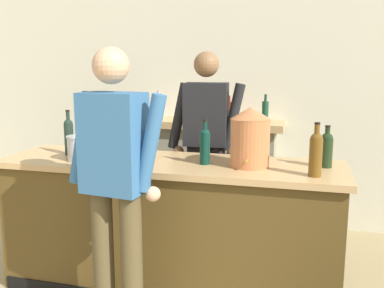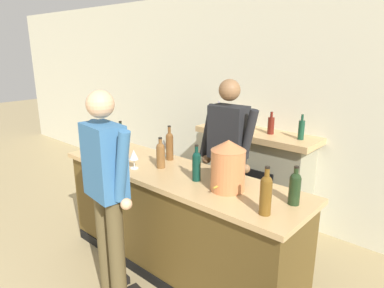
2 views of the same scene
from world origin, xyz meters
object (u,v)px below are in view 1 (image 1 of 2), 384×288
object	(u,v)px
wine_glass_mid_counter	(129,136)
wine_glass_back_row	(113,146)
person_customer	(115,184)
wine_bottle_rose_blush	(145,142)
person_bartender	(206,147)
wine_bottle_chardonnay_pale	(327,148)
wine_bottle_merlot_tall	(69,135)
fireplace_stone	(211,173)
wine_bottle_cabernet_heavy	(316,152)
wine_bottle_burgundy_dark	(205,145)
wine_bottle_port_short	(142,134)
copper_dispenser	(250,137)
ice_bucket_steel	(80,148)

from	to	relation	value
wine_glass_mid_counter	wine_glass_back_row	size ratio (longest dim) A/B	0.98
person_customer	wine_bottle_rose_blush	size ratio (longest dim) A/B	6.12
person_bartender	wine_bottle_chardonnay_pale	distance (m)	1.09
person_bartender	wine_bottle_chardonnay_pale	bearing A→B (deg)	-28.22
wine_bottle_merlot_tall	wine_glass_back_row	size ratio (longest dim) A/B	1.94
fireplace_stone	wine_bottle_cabernet_heavy	xyz separation A→B (m)	(0.99, -1.53, 0.57)
wine_bottle_burgundy_dark	wine_glass_mid_counter	xyz separation A→B (m)	(-0.69, 0.29, -0.02)
wine_bottle_merlot_tall	wine_bottle_cabernet_heavy	bearing A→B (deg)	-6.43
fireplace_stone	wine_bottle_port_short	world-z (taller)	fireplace_stone
fireplace_stone	wine_glass_mid_counter	xyz separation A→B (m)	(-0.44, -1.10, 0.54)
wine_bottle_chardonnay_pale	wine_bottle_merlot_tall	bearing A→B (deg)	-178.00
person_customer	wine_bottle_chardonnay_pale	size ratio (longest dim) A/B	6.20
copper_dispenser	wine_glass_mid_counter	size ratio (longest dim) A/B	2.32
wine_bottle_cabernet_heavy	wine_bottle_merlot_tall	world-z (taller)	wine_bottle_merlot_tall
person_customer	wine_bottle_rose_blush	xyz separation A→B (m)	(-0.06, 0.64, 0.14)
wine_bottle_merlot_tall	wine_glass_back_row	distance (m)	0.52
person_customer	wine_glass_back_row	distance (m)	0.53
fireplace_stone	wine_bottle_port_short	distance (m)	1.32
ice_bucket_steel	wine_bottle_cabernet_heavy	xyz separation A→B (m)	(1.64, -0.04, 0.06)
ice_bucket_steel	copper_dispenser	bearing A→B (deg)	5.78
wine_bottle_merlot_tall	fireplace_stone	bearing A→B (deg)	57.63
wine_bottle_burgundy_dark	wine_bottle_rose_blush	world-z (taller)	wine_bottle_burgundy_dark
fireplace_stone	person_customer	bearing A→B (deg)	-94.11
person_customer	wine_bottle_chardonnay_pale	bearing A→B (deg)	31.49
wine_bottle_rose_blush	wine_bottle_port_short	world-z (taller)	wine_bottle_port_short
wine_bottle_burgundy_dark	wine_bottle_cabernet_heavy	world-z (taller)	wine_bottle_cabernet_heavy
ice_bucket_steel	person_customer	bearing A→B (deg)	-45.04
wine_bottle_merlot_tall	wine_bottle_rose_blush	bearing A→B (deg)	-3.23
person_bartender	wine_bottle_port_short	bearing A→B (deg)	-136.72
person_bartender	wine_bottle_chardonnay_pale	size ratio (longest dim) A/B	6.23
wine_bottle_merlot_tall	wine_bottle_port_short	bearing A→B (deg)	19.13
wine_bottle_rose_blush	wine_bottle_cabernet_heavy	bearing A→B (deg)	-8.12
person_customer	wine_bottle_merlot_tall	bearing A→B (deg)	135.93
person_customer	wine_bottle_port_short	size ratio (longest dim) A/B	5.12
person_customer	copper_dispenser	bearing A→B (deg)	41.86
person_bartender	wine_bottle_merlot_tall	distance (m)	1.13
fireplace_stone	copper_dispenser	bearing A→B (deg)	-67.68
fireplace_stone	ice_bucket_steel	size ratio (longest dim) A/B	7.51
copper_dispenser	wine_bottle_port_short	world-z (taller)	copper_dispenser
wine_bottle_merlot_tall	wine_glass_mid_counter	distance (m)	0.47
fireplace_stone	wine_glass_back_row	world-z (taller)	fireplace_stone
copper_dispenser	wine_bottle_rose_blush	size ratio (longest dim) A/B	1.40
wine_bottle_chardonnay_pale	wine_glass_mid_counter	world-z (taller)	wine_bottle_chardonnay_pale
person_customer	wine_bottle_burgundy_dark	xyz separation A→B (m)	(0.40, 0.62, 0.15)
ice_bucket_steel	wine_bottle_cabernet_heavy	distance (m)	1.65
wine_bottle_cabernet_heavy	wine_bottle_chardonnay_pale	xyz separation A→B (m)	(0.08, 0.27, -0.02)
person_bartender	person_customer	bearing A→B (deg)	-101.47
wine_bottle_burgundy_dark	fireplace_stone	bearing A→B (deg)	100.31
person_bartender	wine_bottle_cabernet_heavy	bearing A→B (deg)	-41.78
person_customer	ice_bucket_steel	bearing A→B (deg)	134.96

